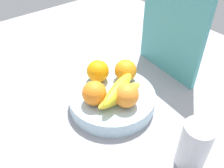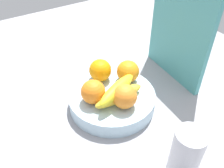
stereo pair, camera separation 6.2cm
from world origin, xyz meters
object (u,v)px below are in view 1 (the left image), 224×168
orange_front_right (94,93)px  orange_back_left (126,71)px  orange_front_left (98,71)px  fruit_bowl (112,99)px  orange_center (126,95)px  thermos_tumbler (193,147)px  cutting_board (172,28)px  banana_bunch (119,92)px

orange_front_right → orange_back_left: same height
orange_front_left → orange_back_left: bearing=53.2°
orange_front_left → orange_front_right: size_ratio=1.00×
fruit_bowl → orange_center: (6.50, 0.25, 6.25)cm
thermos_tumbler → cutting_board: bearing=140.2°
banana_bunch → thermos_tumbler: thermos_tumbler is taller
banana_bunch → cutting_board: (-5.81, 28.57, 9.88)cm
orange_center → banana_bunch: bearing=-174.4°
orange_front_left → banana_bunch: 12.01cm
fruit_bowl → orange_center: orange_center is taller
orange_center → thermos_tumbler: thermos_tumbler is taller
thermos_tumbler → orange_front_left: bearing=-178.0°
orange_center → orange_back_left: (-9.39, 7.88, 0.00)cm
fruit_bowl → banana_bunch: size_ratio=1.60×
fruit_bowl → orange_center: size_ratio=3.73×
orange_front_left → orange_center: bearing=-1.8°
fruit_bowl → banana_bunch: 6.64cm
orange_back_left → thermos_tumbler: thermos_tumbler is taller
orange_front_right → thermos_tumbler: size_ratio=0.53×
fruit_bowl → thermos_tumbler: size_ratio=1.96×
banana_bunch → fruit_bowl: bearing=179.3°
orange_front_right → thermos_tumbler: bearing=16.1°
fruit_bowl → cutting_board: 32.54cm
cutting_board → banana_bunch: bearing=-74.0°
orange_front_left → cutting_board: size_ratio=0.21×
orange_center → orange_front_right: bearing=-134.6°
orange_front_left → thermos_tumbler: size_ratio=0.53×
fruit_bowl → orange_back_left: size_ratio=3.73×
cutting_board → fruit_bowl: bearing=-80.9°
orange_back_left → cutting_board: size_ratio=0.21×
orange_back_left → thermos_tumbler: 33.05cm
orange_back_left → cutting_board: cutting_board is taller
banana_bunch → orange_center: bearing=5.6°
thermos_tumbler → orange_front_right: bearing=-163.9°
thermos_tumbler → fruit_bowl: bearing=-176.1°
cutting_board → orange_front_right: bearing=-82.1°
orange_front_right → orange_center: bearing=45.4°
cutting_board → thermos_tumbler: cutting_board is taller
fruit_bowl → orange_back_left: bearing=109.6°
orange_center → orange_back_left: same height
orange_front_left → thermos_tumbler: thermos_tumbler is taller
orange_front_right → banana_bunch: size_ratio=0.43×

